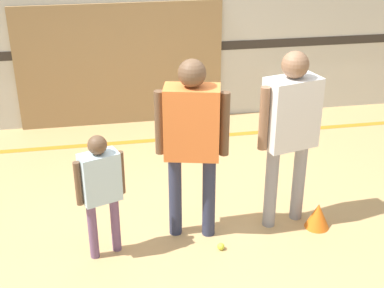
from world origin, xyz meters
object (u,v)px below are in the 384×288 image
person_student_right (290,122)px  racket_spare_on_floor (105,176)px  person_instructor (192,132)px  tennis_ball_near_instructor (221,246)px  training_cone (318,216)px  tennis_ball_by_spare_racket (116,181)px  person_student_left (101,184)px

person_student_right → racket_spare_on_floor: size_ratio=3.27×
person_instructor → tennis_ball_near_instructor: size_ratio=25.91×
person_student_right → training_cone: size_ratio=6.68×
person_instructor → tennis_ball_near_instructor: 1.09m
tennis_ball_near_instructor → person_instructor: bearing=125.0°
person_student_right → tennis_ball_near_instructor: size_ratio=26.05×
training_cone → tennis_ball_near_instructor: bearing=-169.3°
person_instructor → tennis_ball_by_spare_racket: (-0.67, 1.09, -1.02)m
racket_spare_on_floor → training_cone: (1.99, -1.38, 0.12)m
person_student_left → tennis_ball_near_instructor: 1.24m
racket_spare_on_floor → tennis_ball_by_spare_racket: 0.21m
person_instructor → person_student_right: person_student_right is taller
person_instructor → person_student_right: size_ratio=0.99×
training_cone → racket_spare_on_floor: bearing=145.3°
tennis_ball_by_spare_racket → training_cone: training_cone is taller
tennis_ball_near_instructor → tennis_ball_by_spare_racket: size_ratio=1.00×
person_student_left → person_student_right: 1.78m
person_instructor → tennis_ball_near_instructor: (0.21, -0.30, -1.02)m
person_student_left → tennis_ball_near_instructor: size_ratio=17.59×
tennis_ball_near_instructor → person_student_left: bearing=172.6°
racket_spare_on_floor → tennis_ball_by_spare_racket: tennis_ball_by_spare_racket is taller
person_student_left → racket_spare_on_floor: person_student_left is taller
tennis_ball_near_instructor → training_cone: bearing=10.7°
person_student_left → person_student_right: bearing=-12.7°
person_instructor → person_student_left: (-0.82, -0.17, -0.34)m
person_student_right → training_cone: person_student_right is taller
tennis_ball_by_spare_racket → person_instructor: bearing=-58.4°
person_instructor → training_cone: person_instructor is taller
person_student_right → tennis_ball_near_instructor: 1.29m
person_student_left → tennis_ball_by_spare_racket: (0.15, 1.26, -0.68)m
person_student_left → racket_spare_on_floor: 1.60m
racket_spare_on_floor → tennis_ball_near_instructor: 1.85m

